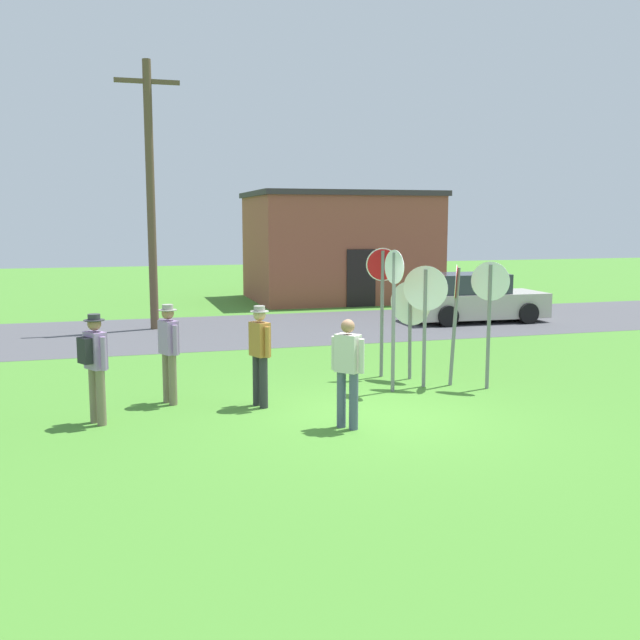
% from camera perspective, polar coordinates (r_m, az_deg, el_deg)
% --- Properties ---
extents(ground_plane, '(80.00, 80.00, 0.00)m').
position_cam_1_polar(ground_plane, '(11.81, 4.29, -7.66)').
color(ground_plane, '#47842D').
extents(street_asphalt, '(60.00, 6.40, 0.01)m').
position_cam_1_polar(street_asphalt, '(21.06, -4.96, -0.73)').
color(street_asphalt, '#4C4C51').
rests_on(street_asphalt, ground).
extents(building_background, '(7.06, 5.45, 4.25)m').
position_cam_1_polar(building_background, '(28.78, 1.55, 5.88)').
color(building_background, brown).
rests_on(building_background, ground).
extents(utility_pole, '(1.80, 0.24, 7.60)m').
position_cam_1_polar(utility_pole, '(21.38, -13.27, 9.91)').
color(utility_pole, brown).
rests_on(utility_pole, ground).
extents(parked_car_on_street, '(4.35, 2.12, 1.51)m').
position_cam_1_polar(parked_car_on_street, '(23.07, 12.07, 1.60)').
color(parked_car_on_street, '#B7B2A3').
rests_on(parked_car_on_street, ground).
extents(stop_sign_leaning_right, '(0.33, 0.59, 2.33)m').
position_cam_1_polar(stop_sign_leaning_right, '(13.93, 10.65, 1.16)').
color(stop_sign_leaning_right, slate).
rests_on(stop_sign_leaning_right, ground).
extents(stop_sign_center_cluster, '(0.53, 0.52, 2.41)m').
position_cam_1_polar(stop_sign_center_cluster, '(13.79, 13.28, 1.34)').
color(stop_sign_center_cluster, slate).
rests_on(stop_sign_center_cluster, ground).
extents(stop_sign_tallest, '(0.59, 0.70, 1.97)m').
position_cam_1_polar(stop_sign_tallest, '(14.38, 7.16, 0.56)').
color(stop_sign_tallest, slate).
rests_on(stop_sign_tallest, ground).
extents(stop_sign_leaning_left, '(0.14, 0.61, 2.63)m').
position_cam_1_polar(stop_sign_leaning_left, '(13.25, 5.87, 1.68)').
color(stop_sign_leaning_left, slate).
rests_on(stop_sign_leaning_left, ground).
extents(stop_sign_far_back, '(0.65, 0.17, 2.62)m').
position_cam_1_polar(stop_sign_far_back, '(14.48, 4.95, 2.28)').
color(stop_sign_far_back, slate).
rests_on(stop_sign_far_back, ground).
extents(stop_sign_low_front, '(0.69, 0.51, 2.32)m').
position_cam_1_polar(stop_sign_low_front, '(13.73, 8.33, 1.29)').
color(stop_sign_low_front, slate).
rests_on(stop_sign_low_front, ground).
extents(person_in_teal, '(0.33, 0.54, 1.74)m').
position_cam_1_polar(person_in_teal, '(12.24, -4.79, -2.38)').
color(person_in_teal, '#2D2D33').
rests_on(person_in_teal, ground).
extents(person_in_blue, '(0.40, 0.46, 1.69)m').
position_cam_1_polar(person_in_blue, '(10.95, 2.20, -3.78)').
color(person_in_blue, '#4C5670').
rests_on(person_in_blue, ground).
extents(person_with_sunhat, '(0.46, 0.50, 1.74)m').
position_cam_1_polar(person_with_sunhat, '(11.68, -17.42, -3.10)').
color(person_with_sunhat, '#7A6B56').
rests_on(person_with_sunhat, ground).
extents(person_in_dark_shirt, '(0.35, 0.53, 1.74)m').
position_cam_1_polar(person_in_dark_shirt, '(12.67, -11.89, -2.18)').
color(person_in_dark_shirt, '#7A6B56').
rests_on(person_in_dark_shirt, ground).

